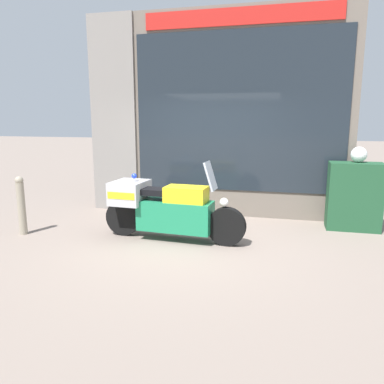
% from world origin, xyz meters
% --- Properties ---
extents(ground_plane, '(60.00, 60.00, 0.00)m').
position_xyz_m(ground_plane, '(0.00, 0.00, 0.00)').
color(ground_plane, gray).
extents(shop_building, '(5.37, 0.55, 4.09)m').
position_xyz_m(shop_building, '(-0.42, 2.00, 2.05)').
color(shop_building, '#6B6056').
rests_on(shop_building, ground).
extents(window_display, '(3.92, 0.30, 2.12)m').
position_xyz_m(window_display, '(0.43, 2.03, 0.50)').
color(window_display, slate).
rests_on(window_display, ground).
extents(paramedic_motorcycle, '(2.43, 0.68, 1.33)m').
position_xyz_m(paramedic_motorcycle, '(-0.50, 0.04, 0.55)').
color(paramedic_motorcycle, black).
rests_on(paramedic_motorcycle, ground).
extents(utility_cabinet, '(0.91, 0.46, 1.22)m').
position_xyz_m(utility_cabinet, '(2.65, 1.40, 0.61)').
color(utility_cabinet, '#1E4C2D').
rests_on(utility_cabinet, ground).
extents(white_helmet, '(0.28, 0.28, 0.28)m').
position_xyz_m(white_helmet, '(2.68, 1.45, 1.36)').
color(white_helmet, white).
rests_on(white_helmet, utility_cabinet).
extents(street_bollard, '(0.14, 0.14, 1.02)m').
position_xyz_m(street_bollard, '(-2.97, -0.30, 0.53)').
color(street_bollard, gray).
rests_on(street_bollard, ground).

